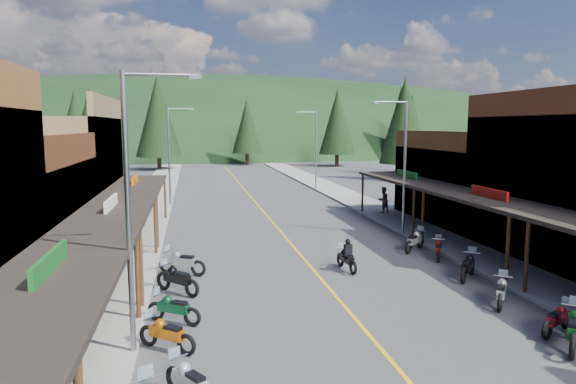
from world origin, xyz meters
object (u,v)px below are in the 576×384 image
pine_11 (405,120)px  bike_west_8 (182,261)px  bike_west_6 (174,307)px  pine_3 (247,126)px  streetlight_1 (171,152)px  streetlight_0 (133,201)px  bike_east_6 (501,291)px  bike_east_9 (415,240)px  pine_6 (482,126)px  bike_east_8 (438,248)px  streetlight_3 (315,146)px  pine_7 (34,122)px  bike_west_5 (167,332)px  streetlight_2 (403,161)px  shop_west_3 (44,178)px  pine_9 (411,127)px  pine_1 (75,122)px  bike_east_7 (468,265)px  pedestrian_east_b (383,200)px  bike_east_4 (574,327)px  bike_west_7 (177,278)px  bike_east_5 (557,318)px  pine_4 (337,121)px  pine_2 (158,116)px  rider_on_bike (347,257)px  bike_west_4 (190,380)px  pine_5 (401,118)px  shop_east_3 (476,185)px

pine_11 → bike_west_8: size_ratio=5.58×
bike_west_6 → pine_3: bearing=24.6°
streetlight_1 → streetlight_0: bearing=-90.0°
bike_east_6 → bike_east_9: bike_east_9 is taller
pine_6 → pine_11: size_ratio=0.89×
pine_6 → bike_east_8: (-39.52, -61.72, -5.94)m
streetlight_1 → streetlight_3: 16.04m
bike_west_8 → bike_east_9: 12.08m
pine_7 → bike_west_8: pine_7 is taller
bike_west_5 → streetlight_2: bearing=-5.7°
shop_west_3 → pine_11: size_ratio=0.88×
pine_9 → bike_east_6: pine_9 is taller
bike_east_9 → pine_1: bearing=162.6°
bike_east_7 → pedestrian_east_b: pedestrian_east_b is taller
streetlight_0 → bike_east_4: streetlight_0 is taller
bike_east_8 → bike_west_7: bearing=-140.7°
bike_east_5 → pine_4: bearing=141.9°
streetlight_2 → pine_2: (-16.95, 50.00, 3.53)m
bike_east_5 → streetlight_1: bearing=176.0°
pine_4 → bike_west_5: bearing=-110.2°
bike_east_8 → shop_west_3: bearing=-178.1°
streetlight_0 → bike_east_5: 13.40m
bike_west_5 → bike_west_7: bike_west_7 is taller
shop_west_3 → bike_west_6: size_ratio=5.48×
streetlight_1 → bike_west_6: bearing=-88.0°
bike_west_6 → pine_2: bearing=36.5°
pedestrian_east_b → bike_east_4: bearing=60.0°
streetlight_3 → bike_east_4: size_ratio=3.41×
streetlight_0 → pine_3: pine_3 is taller
rider_on_bike → bike_east_4: bearing=-72.4°
pine_4 → streetlight_1: bearing=-123.3°
bike_west_4 → bike_west_8: bearing=58.3°
bike_west_5 → pine_7: bearing=55.2°
pine_6 → pine_1: bearing=175.1°
streetlight_3 → bike_east_6: size_ratio=3.93×
bike_west_5 → bike_east_9: (12.21, 9.91, 0.05)m
pine_11 → pine_2: bearing=146.3°
bike_east_6 → rider_on_bike: size_ratio=0.98×
pine_5 → bike_east_7: bearing=-110.9°
shop_east_3 → pine_6: bearing=58.5°
streetlight_2 → bike_west_8: bearing=-154.6°
bike_west_6 → bike_west_8: size_ratio=0.90×
pine_4 → pine_11: (2.00, -22.00, -0.05)m
pine_6 → bike_west_5: (-52.18, -69.87, -5.92)m
pine_4 → bike_west_8: pine_4 is taller
bike_east_7 → shop_west_3: bearing=-169.8°
pine_3 → bike_east_4: size_ratio=4.69×
pine_5 → bike_west_5: (-40.18, -77.87, -7.42)m
streetlight_0 → bike_east_5: size_ratio=4.31×
bike_east_8 → pine_6: bearing=83.3°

